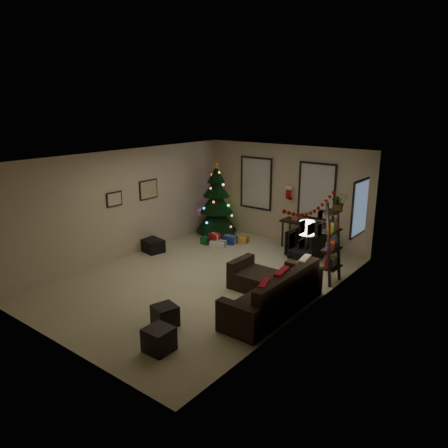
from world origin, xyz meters
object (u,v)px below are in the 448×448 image
at_px(christmas_tree, 216,204).
at_px(desk_chair, 306,244).
at_px(bookshelf, 333,244).
at_px(sofa, 271,293).
at_px(desk, 307,225).

height_order(christmas_tree, desk_chair, christmas_tree).
distance_m(desk_chair, bookshelf, 1.61).
bearing_deg(christmas_tree, sofa, -38.95).
height_order(desk_chair, bookshelf, bookshelf).
bearing_deg(sofa, christmas_tree, 141.05).
xyz_separation_m(sofa, desk, (-1.03, 3.44, 0.39)).
bearing_deg(sofa, desk_chair, 104.09).
xyz_separation_m(christmas_tree, desk, (2.76, 0.37, -0.26)).
bearing_deg(desk_chair, sofa, -71.14).
bearing_deg(christmas_tree, desk, 7.59).
relative_size(christmas_tree, desk, 1.61).
distance_m(sofa, bookshelf, 1.91).
height_order(sofa, bookshelf, bookshelf).
distance_m(christmas_tree, desk_chair, 3.16).
xyz_separation_m(sofa, desk_chair, (-0.70, 2.79, 0.10)).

